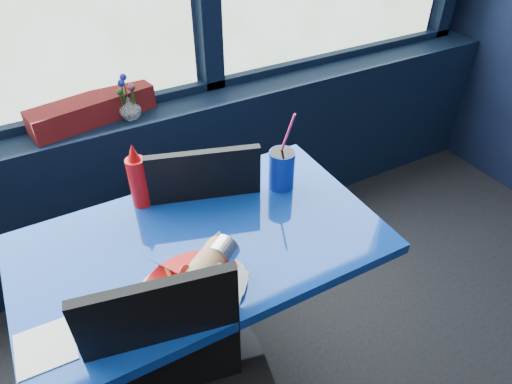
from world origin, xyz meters
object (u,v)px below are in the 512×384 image
at_px(flower_vase, 129,106).
at_px(soda_cup, 282,168).
at_px(near_table, 205,277).
at_px(chair_near_back, 190,222).
at_px(food_basket, 194,280).
at_px(planter_box, 93,109).
at_px(ketchup_bottle, 138,179).

xyz_separation_m(flower_vase, soda_cup, (0.37, -0.69, -0.03)).
distance_m(near_table, chair_near_back, 0.33).
height_order(chair_near_back, food_basket, chair_near_back).
bearing_deg(soda_cup, food_basket, -147.39).
xyz_separation_m(planter_box, flower_vase, (0.15, -0.06, 0.01)).
distance_m(food_basket, ketchup_bottle, 0.47).
relative_size(chair_near_back, ketchup_bottle, 3.72).
height_order(flower_vase, food_basket, flower_vase).
xyz_separation_m(flower_vase, food_basket, (-0.11, -1.00, -0.07)).
xyz_separation_m(food_basket, ketchup_bottle, (-0.01, 0.46, 0.07)).
relative_size(near_table, flower_vase, 5.75).
bearing_deg(ketchup_bottle, flower_vase, 76.71).
relative_size(flower_vase, food_basket, 0.63).
height_order(food_basket, soda_cup, soda_cup).
xyz_separation_m(planter_box, ketchup_bottle, (0.02, -0.61, 0.01)).
height_order(planter_box, flower_vase, flower_vase).
relative_size(flower_vase, ketchup_bottle, 0.82).
xyz_separation_m(chair_near_back, food_basket, (-0.17, -0.50, 0.24)).
distance_m(planter_box, ketchup_bottle, 0.61).
distance_m(planter_box, flower_vase, 0.16).
relative_size(food_basket, ketchup_bottle, 1.30).
distance_m(flower_vase, food_basket, 1.01).
relative_size(planter_box, food_basket, 1.66).
relative_size(planter_box, ketchup_bottle, 2.16).
relative_size(food_basket, soda_cup, 1.02).
height_order(chair_near_back, ketchup_bottle, ketchup_bottle).
distance_m(near_table, ketchup_bottle, 0.42).
xyz_separation_m(near_table, planter_box, (-0.13, 0.89, 0.29)).
relative_size(chair_near_back, soda_cup, 2.91).
xyz_separation_m(near_table, soda_cup, (0.39, 0.13, 0.26)).
distance_m(ketchup_bottle, soda_cup, 0.52).
bearing_deg(planter_box, ketchup_bottle, -99.29).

